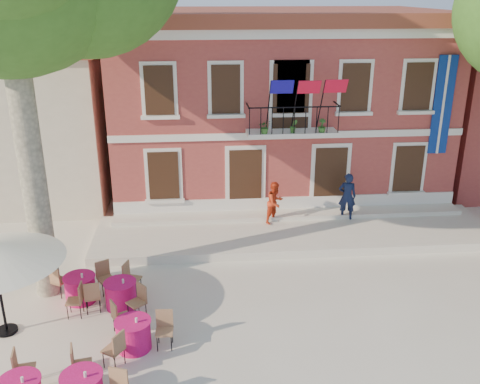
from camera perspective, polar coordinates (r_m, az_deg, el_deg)
name	(u,v)px	position (r m, az deg, el deg)	size (l,w,h in m)	color
ground	(252,307)	(15.14, 1.24, -12.21)	(90.00, 90.00, 0.00)	beige
main_building	(274,101)	(23.30, 3.62, 9.69)	(13.50, 9.59, 7.50)	#A3423B
neighbor_west	(7,114)	(25.47, -23.58, 7.67)	(9.40, 9.40, 6.40)	beige
terrace	(294,233)	(19.15, 5.81, -4.33)	(14.00, 3.40, 0.30)	silver
pedestrian_navy	(347,196)	(19.89, 11.36, -0.44)	(0.64, 0.42, 1.76)	#101936
pedestrian_orange	(275,203)	(19.26, 3.78, -1.13)	(0.75, 0.59, 1.55)	red
cafe_table_0	(133,333)	(13.67, -11.30, -14.55)	(1.65, 1.87, 0.95)	#DC147C
cafe_table_3	(80,287)	(15.86, -16.68, -9.71)	(1.87, 1.63, 0.95)	#DC147C
cafe_table_4	(121,293)	(15.31, -12.61, -10.48)	(1.76, 1.84, 0.95)	#DC147C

